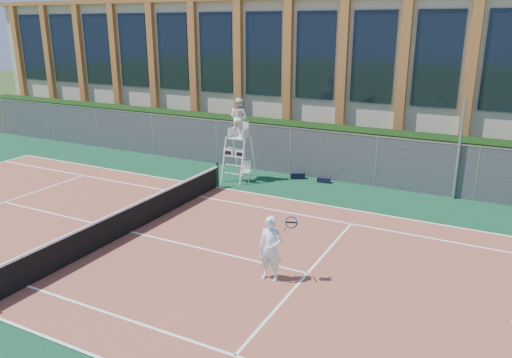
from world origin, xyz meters
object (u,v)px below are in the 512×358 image
at_px(umpire_chair, 239,120).
at_px(plastic_chair, 246,169).
at_px(tennis_player, 271,249).
at_px(steel_pole, 459,150).

distance_m(umpire_chair, plastic_chair, 2.22).
xyz_separation_m(plastic_chair, tennis_player, (4.95, -7.68, 0.40)).
relative_size(umpire_chair, tennis_player, 2.04).
height_order(umpire_chair, plastic_chair, umpire_chair).
bearing_deg(umpire_chair, plastic_chair, -18.99).
bearing_deg(tennis_player, umpire_chair, 124.39).
distance_m(steel_pole, umpire_chair, 9.15).
bearing_deg(tennis_player, plastic_chair, 122.81).
bearing_deg(steel_pole, tennis_player, -110.91).
distance_m(steel_pole, plastic_chair, 8.88).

